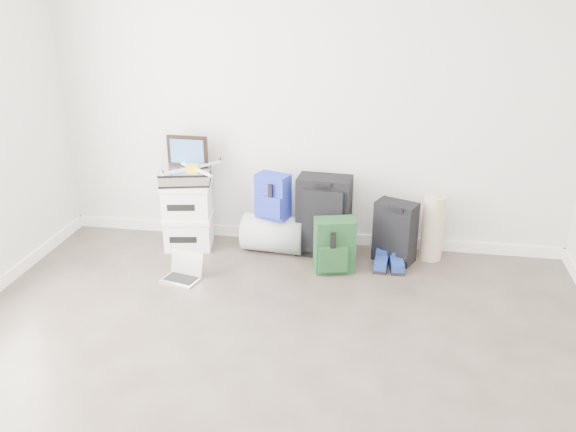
% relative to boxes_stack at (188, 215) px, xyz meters
% --- Properties ---
extents(ground, '(5.00, 5.00, 0.00)m').
position_rel_boxes_stack_xyz_m(ground, '(1.04, -2.21, -0.30)').
color(ground, '#382F28').
rests_on(ground, ground).
extents(room_envelope, '(4.52, 5.02, 2.71)m').
position_rel_boxes_stack_xyz_m(room_envelope, '(1.04, -2.19, 1.42)').
color(room_envelope, silver).
rests_on(room_envelope, ground).
extents(boxes_stack, '(0.47, 0.41, 0.60)m').
position_rel_boxes_stack_xyz_m(boxes_stack, '(0.00, 0.00, 0.00)').
color(boxes_stack, white).
rests_on(boxes_stack, ground).
extents(briefcase, '(0.49, 0.40, 0.12)m').
position_rel_boxes_stack_xyz_m(briefcase, '(0.00, 0.00, 0.36)').
color(briefcase, '#B2B2B7').
rests_on(briefcase, boxes_stack).
extents(painting, '(0.37, 0.04, 0.27)m').
position_rel_boxes_stack_xyz_m(painting, '(0.00, 0.10, 0.56)').
color(painting, black).
rests_on(painting, briefcase).
extents(drone, '(0.46, 0.46, 0.05)m').
position_rel_boxes_stack_xyz_m(drone, '(0.08, -0.02, 0.45)').
color(drone, yellow).
rests_on(drone, briefcase).
extents(duffel_bag, '(0.57, 0.38, 0.33)m').
position_rel_boxes_stack_xyz_m(duffel_bag, '(0.77, 0.03, -0.14)').
color(duffel_bag, gray).
rests_on(duffel_bag, ground).
extents(blue_backpack, '(0.32, 0.27, 0.39)m').
position_rel_boxes_stack_xyz_m(blue_backpack, '(0.77, 0.00, 0.22)').
color(blue_backpack, '#1923A3').
rests_on(blue_backpack, duffel_bag).
extents(large_suitcase, '(0.47, 0.32, 0.70)m').
position_rel_boxes_stack_xyz_m(large_suitcase, '(1.21, 0.05, 0.05)').
color(large_suitcase, black).
rests_on(large_suitcase, ground).
extents(green_backpack, '(0.36, 0.31, 0.45)m').
position_rel_boxes_stack_xyz_m(green_backpack, '(1.34, -0.26, -0.09)').
color(green_backpack, '#12331C').
rests_on(green_backpack, ground).
extents(carry_on, '(0.39, 0.33, 0.53)m').
position_rel_boxes_stack_xyz_m(carry_on, '(1.83, 0.01, -0.04)').
color(carry_on, black).
rests_on(carry_on, ground).
extents(shoes, '(0.26, 0.29, 0.09)m').
position_rel_boxes_stack_xyz_m(shoes, '(1.79, -0.15, -0.26)').
color(shoes, black).
rests_on(shoes, ground).
extents(rolled_rug, '(0.19, 0.19, 0.57)m').
position_rel_boxes_stack_xyz_m(rolled_rug, '(2.14, 0.11, -0.02)').
color(rolled_rug, tan).
rests_on(rolled_rug, ground).
extents(laptop, '(0.34, 0.28, 0.21)m').
position_rel_boxes_stack_xyz_m(laptop, '(0.15, -0.61, -0.25)').
color(laptop, silver).
rests_on(laptop, ground).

